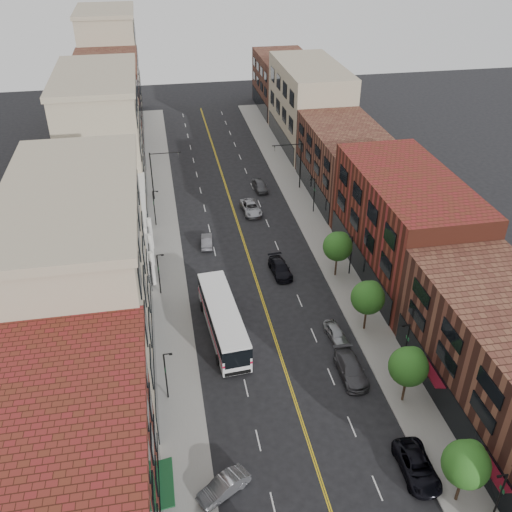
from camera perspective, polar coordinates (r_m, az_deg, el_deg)
ground at (r=48.43m, az=5.61°, el=-19.01°), size 220.00×220.00×0.00m
sidewalk_left at (r=74.10m, az=-9.06°, el=1.27°), size 4.00×110.00×0.15m
sidewalk_right at (r=76.71m, az=6.00°, el=2.65°), size 4.00×110.00×0.15m
bldg_l_redbrick at (r=38.87m, az=-18.05°, el=-22.07°), size 10.00×16.00×14.00m
bldg_l_tanoffice at (r=51.23m, az=-16.57°, el=-3.33°), size 10.00×22.00×18.00m
bldg_l_white at (r=69.05m, az=-14.97°, el=1.83°), size 10.00×14.00×8.00m
bldg_l_far_a at (r=82.36m, az=-14.96°, el=10.72°), size 10.00×20.00×18.00m
bldg_l_far_b at (r=101.72m, az=-14.36°, el=13.94°), size 10.00×20.00×15.00m
bldg_l_far_c at (r=118.39m, az=-14.23°, el=17.72°), size 10.00×16.00×20.00m
bldg_r_mid at (r=67.21m, az=14.56°, el=2.98°), size 10.00×22.00×12.00m
bldg_r_far_a at (r=85.12m, az=8.97°, el=9.21°), size 10.00×20.00×10.00m
bldg_r_far_b at (r=103.27m, az=5.35°, el=14.75°), size 10.00×22.00×14.00m
bldg_r_far_c at (r=122.29m, az=2.80°, el=16.87°), size 10.00×18.00×11.00m
tree_r_0 at (r=44.91m, az=20.34°, el=-18.80°), size 3.40×3.40×5.59m
tree_r_1 at (r=50.76m, az=15.07°, el=-10.50°), size 3.40×3.40×5.59m
tree_r_2 at (r=57.76m, az=11.19°, el=-3.99°), size 3.40×3.40×5.59m
tree_r_3 at (r=65.54m, az=8.23°, el=1.06°), size 3.40×3.40×5.59m
lamp_l_1 at (r=50.61m, az=-8.97°, el=-11.53°), size 0.81×0.55×5.05m
lamp_l_2 at (r=63.23m, az=-9.67°, el=-1.59°), size 0.81×0.55×5.05m
lamp_l_3 at (r=77.12m, az=-10.12°, el=4.92°), size 0.81×0.55×5.05m
lamp_r_0 at (r=45.47m, az=23.17°, el=-21.13°), size 0.81×0.55×5.05m
lamp_r_1 at (r=54.71m, az=14.79°, el=-8.43°), size 0.81×0.55×5.05m
lamp_r_2 at (r=66.56m, az=9.45°, el=0.30°), size 0.81×0.55×5.05m
lamp_r_3 at (r=79.87m, az=5.82°, el=6.26°), size 0.81×0.55×5.05m
signal_mast_left at (r=83.67m, az=-9.92°, el=8.44°), size 4.49×0.18×7.20m
signal_mast_right at (r=86.05m, az=4.01°, el=9.53°), size 4.49×0.18×7.20m
city_bus at (r=57.53m, az=-3.33°, el=-6.23°), size 3.86×13.15×3.34m
car_angle_b at (r=45.57m, az=-3.24°, el=-22.02°), size 4.35×3.38×1.38m
car_parked_near at (r=48.09m, az=15.81°, el=-19.60°), size 2.62×5.39×1.48m
car_parked_mid at (r=54.32m, az=9.47°, el=-11.09°), size 2.21×5.41×1.57m
car_parked_far at (r=58.21m, az=7.99°, el=-7.63°), size 1.95×4.03×1.33m
car_lane_behind at (r=72.81m, az=-4.95°, el=1.50°), size 1.73×4.01×1.28m
car_lane_a at (r=67.12m, az=2.42°, el=-1.23°), size 2.37×5.10×1.44m
car_lane_b at (r=80.44m, az=-0.50°, el=4.85°), size 2.77×5.41×1.46m
car_lane_c at (r=86.98m, az=0.39°, el=7.06°), size 2.15×4.56×1.51m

